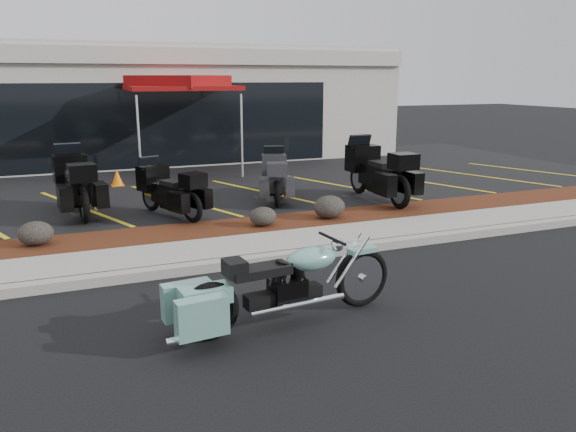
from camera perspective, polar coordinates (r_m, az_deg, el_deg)
name	(u,v)px	position (r m, az deg, el deg)	size (l,w,h in m)	color
ground	(257,285)	(8.29, -3.13, -7.04)	(90.00, 90.00, 0.00)	black
curb	(239,262)	(9.07, -4.97, -4.69)	(24.00, 0.25, 0.15)	gray
sidewalk	(227,250)	(9.71, -6.18, -3.46)	(24.00, 1.20, 0.15)	gray
mulch_bed	(210,232)	(10.82, -7.92, -1.66)	(24.00, 1.20, 0.16)	#37150C
upper_lot	(162,184)	(15.99, -12.66, 3.18)	(26.00, 9.60, 0.15)	black
dealership_building	(131,104)	(21.97, -15.69, 10.92)	(18.00, 8.16, 4.00)	#A7A397
boulder_left	(36,233)	(10.51, -24.26, -1.62)	(0.59, 0.49, 0.42)	black
boulder_mid	(263,216)	(10.85, -2.56, -0.04)	(0.53, 0.44, 0.37)	black
boulder_right	(329,207)	(11.46, 4.22, 0.93)	(0.66, 0.55, 0.47)	black
hero_cruiser	(362,269)	(7.41, 7.54, -5.40)	(2.98, 0.76, 1.05)	#6EAC9E
touring_black_front	(70,175)	(13.39, -21.29, 3.93)	(2.44, 0.93, 1.42)	black
touring_black_mid	(150,184)	(12.40, -13.83, 3.21)	(2.04, 0.78, 1.19)	black
touring_grey	(274,170)	(13.79, -1.45, 4.70)	(2.07, 0.79, 1.21)	#333438
touring_black_rear	(359,164)	(13.97, 7.26, 5.24)	(2.51, 0.96, 1.46)	black
traffic_cone	(117,178)	(15.63, -16.97, 3.75)	(0.32, 0.32, 0.43)	orange
popup_canopy	(179,85)	(17.22, -10.97, 12.98)	(3.30, 3.30, 2.87)	silver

